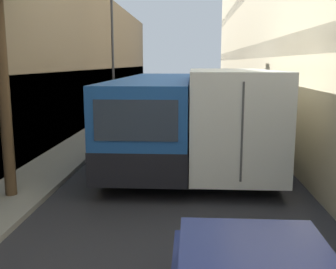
% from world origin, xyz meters
% --- Properties ---
extents(ground_plane, '(150.00, 150.00, 0.00)m').
position_xyz_m(ground_plane, '(0.00, 15.00, 0.00)').
color(ground_plane, '#2B2B30').
extents(sidewalk_left, '(1.77, 60.00, 0.13)m').
position_xyz_m(sidewalk_left, '(-3.98, 15.00, 0.07)').
color(sidewalk_left, gray).
rests_on(sidewalk_left, ground_plane).
extents(building_left_shopfront, '(2.40, 60.00, 7.59)m').
position_xyz_m(building_left_shopfront, '(-5.96, 15.00, 3.45)').
color(building_left_shopfront, '#847056').
rests_on(building_left_shopfront, ground_plane).
extents(bus, '(2.45, 11.03, 2.86)m').
position_xyz_m(bus, '(-0.77, 15.59, 1.53)').
color(bus, '#1E519E').
rests_on(bus, ground_plane).
extents(box_truck, '(2.45, 8.77, 3.18)m').
position_xyz_m(box_truck, '(1.71, 14.28, 1.70)').
color(box_truck, silver).
rests_on(box_truck, ground_plane).
extents(street_lamp, '(0.36, 0.80, 7.48)m').
position_xyz_m(street_lamp, '(-3.34, 20.52, 5.25)').
color(street_lamp, '#38383D').
rests_on(street_lamp, sidewalk_left).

